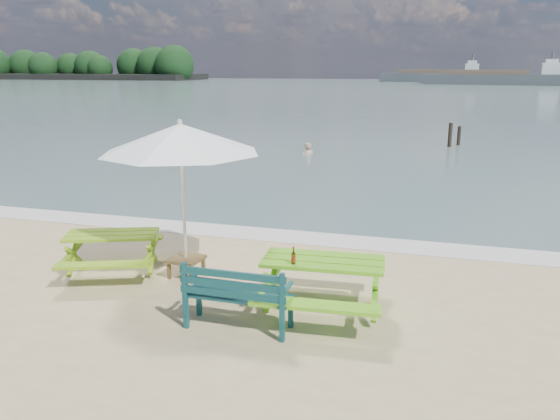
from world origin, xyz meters
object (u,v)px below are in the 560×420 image
(park_bench, at_px, (238,308))
(picnic_table_right, at_px, (323,287))
(beer_bottle, at_px, (293,258))
(picnic_table_left, at_px, (113,254))
(patio_umbrella, at_px, (180,138))
(side_table, at_px, (186,267))
(swimmer, at_px, (307,162))

(park_bench, bearing_deg, picnic_table_right, 37.56)
(park_bench, bearing_deg, beer_bottle, 37.10)
(picnic_table_left, bearing_deg, beer_bottle, -13.51)
(park_bench, height_order, beer_bottle, beer_bottle)
(patio_umbrella, relative_size, beer_bottle, 11.61)
(side_table, bearing_deg, picnic_table_right, -16.63)
(picnic_table_left, distance_m, swimmer, 14.24)
(picnic_table_left, xyz_separation_m, side_table, (1.26, 0.22, -0.17))
(park_bench, relative_size, swimmer, 0.91)
(side_table, bearing_deg, picnic_table_left, -170.20)
(side_table, bearing_deg, park_bench, -45.27)
(beer_bottle, distance_m, swimmer, 15.46)
(picnic_table_left, height_order, picnic_table_right, picnic_table_right)
(park_bench, xyz_separation_m, patio_umbrella, (-1.50, 1.52, 2.07))
(patio_umbrella, xyz_separation_m, beer_bottle, (2.14, -1.03, -1.45))
(park_bench, height_order, swimmer, park_bench)
(picnic_table_right, distance_m, beer_bottle, 0.68)
(picnic_table_left, xyz_separation_m, beer_bottle, (3.40, -0.82, 0.55))
(patio_umbrella, distance_m, swimmer, 14.32)
(picnic_table_left, xyz_separation_m, picnic_table_right, (3.76, -0.53, 0.05))
(picnic_table_left, relative_size, patio_umbrella, 0.74)
(picnic_table_left, xyz_separation_m, park_bench, (2.76, -1.30, -0.07))
(patio_umbrella, height_order, beer_bottle, patio_umbrella)
(swimmer, bearing_deg, beer_bottle, -77.46)
(picnic_table_right, xyz_separation_m, beer_bottle, (-0.36, -0.29, 0.50))
(park_bench, distance_m, side_table, 2.14)
(park_bench, relative_size, side_table, 2.58)
(swimmer, bearing_deg, picnic_table_left, -90.21)
(park_bench, bearing_deg, picnic_table_left, 154.79)
(picnic_table_right, height_order, side_table, picnic_table_right)
(picnic_table_left, bearing_deg, park_bench, -25.21)
(picnic_table_left, bearing_deg, swimmer, 89.79)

